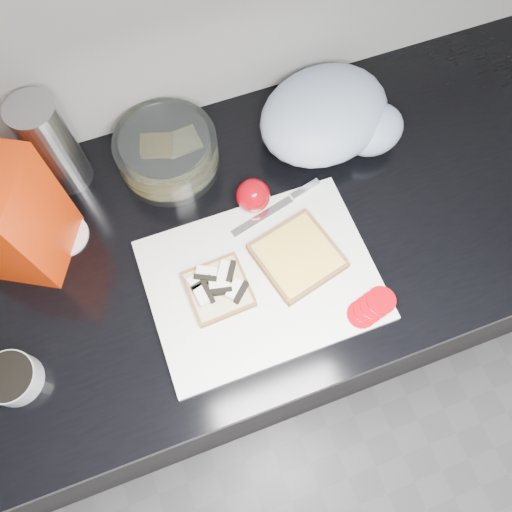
{
  "coord_description": "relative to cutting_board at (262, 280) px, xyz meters",
  "views": [
    {
      "loc": [
        0.03,
        0.81,
        1.75
      ],
      "look_at": [
        0.14,
        1.12,
        0.95
      ],
      "focal_mm": 35.0,
      "sensor_mm": 36.0,
      "label": 1
    }
  ],
  "objects": [
    {
      "name": "tub_lid",
      "position": [
        -0.31,
        0.21,
        -0.0
      ],
      "size": [
        0.12,
        0.12,
        0.01
      ],
      "primitive_type": "cylinder",
      "rotation": [
        0.0,
        0.0,
        -0.39
      ],
      "color": "white",
      "rests_on": "countertop"
    },
    {
      "name": "bread_bag",
      "position": [
        -0.38,
        0.21,
        0.12
      ],
      "size": [
        0.21,
        0.2,
        0.24
      ],
      "primitive_type": "cube",
      "rotation": [
        0.0,
        0.0,
        -0.51
      ],
      "color": "red",
      "rests_on": "countertop"
    },
    {
      "name": "whole_tomatoes",
      "position": [
        0.04,
        0.15,
        0.03
      ],
      "size": [
        0.06,
        0.06,
        0.06
      ],
      "rotation": [
        0.0,
        0.0,
        0.39
      ],
      "color": "#9C030C",
      "rests_on": "countertop"
    },
    {
      "name": "steel_canister",
      "position": [
        -0.27,
        0.34,
        0.1
      ],
      "size": [
        0.09,
        0.09,
        0.2
      ],
      "primitive_type": "cylinder",
      "color": "#B5B5BA",
      "rests_on": "countertop"
    },
    {
      "name": "knife",
      "position": [
        0.1,
        0.13,
        0.01
      ],
      "size": [
        0.2,
        0.06,
        0.01
      ],
      "rotation": [
        0.0,
        0.0,
        0.25
      ],
      "color": "silver",
      "rests_on": "cutting_board"
    },
    {
      "name": "bread_right",
      "position": [
        0.07,
        0.02,
        0.02
      ],
      "size": [
        0.17,
        0.17,
        0.02
      ],
      "rotation": [
        0.0,
        0.0,
        0.24
      ],
      "color": "beige",
      "rests_on": "cutting_board"
    },
    {
      "name": "tomato_slices",
      "position": [
        0.16,
        -0.12,
        0.01
      ],
      "size": [
        0.1,
        0.07,
        0.02
      ],
      "rotation": [
        0.0,
        0.0,
        -0.24
      ],
      "color": "#9C030C",
      "rests_on": "cutting_board"
    },
    {
      "name": "glass_bowl",
      "position": [
        -0.08,
        0.29,
        0.03
      ],
      "size": [
        0.19,
        0.19,
        0.08
      ],
      "rotation": [
        0.0,
        0.0,
        -0.31
      ],
      "color": "silver",
      "rests_on": "countertop"
    },
    {
      "name": "seed_tub",
      "position": [
        -0.44,
        -0.02,
        0.02
      ],
      "size": [
        0.09,
        0.09,
        0.04
      ],
      "color": "#A1A5A6",
      "rests_on": "countertop"
    },
    {
      "name": "countertop",
      "position": [
        -0.14,
        0.11,
        -0.03
      ],
      "size": [
        3.5,
        0.64,
        0.04
      ],
      "primitive_type": "cube",
      "color": "black",
      "rests_on": "base_cabinet"
    },
    {
      "name": "bread_left",
      "position": [
        -0.08,
        0.01,
        0.02
      ],
      "size": [
        0.12,
        0.12,
        0.03
      ],
      "rotation": [
        0.0,
        0.0,
        0.05
      ],
      "color": "beige",
      "rests_on": "cutting_board"
    },
    {
      "name": "cutting_board",
      "position": [
        0.0,
        0.0,
        0.0
      ],
      "size": [
        0.4,
        0.3,
        0.01
      ],
      "primitive_type": "cube",
      "color": "white",
      "rests_on": "countertop"
    },
    {
      "name": "base_cabinet",
      "position": [
        -0.14,
        0.11,
        -0.48
      ],
      "size": [
        3.5,
        0.6,
        0.86
      ],
      "primitive_type": "cube",
      "color": "black",
      "rests_on": "ground"
    },
    {
      "name": "grocery_bag",
      "position": [
        0.24,
        0.25,
        0.05
      ],
      "size": [
        0.32,
        0.28,
        0.12
      ],
      "rotation": [
        0.0,
        0.0,
        0.28
      ],
      "color": "#9FAFC3",
      "rests_on": "countertop"
    }
  ]
}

